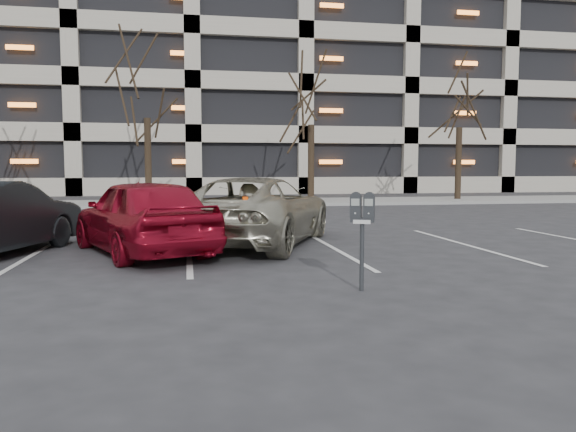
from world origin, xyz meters
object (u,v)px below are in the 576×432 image
object	(u,v)px
suv_silver	(256,211)
car_red	(142,216)
tree_d	(461,82)
parking_meter	(362,217)
tree_b	(146,64)
tree_c	(311,76)

from	to	relation	value
suv_silver	car_red	world-z (taller)	car_red
tree_d	parking_meter	size ratio (longest dim) A/B	6.07
tree_b	suv_silver	distance (m)	14.08
tree_c	tree_d	size ratio (longest dim) A/B	1.01
suv_silver	tree_d	bearing A→B (deg)	-106.35
tree_b	tree_c	size ratio (longest dim) A/B	1.05
parking_meter	car_red	world-z (taller)	car_red
tree_d	parking_meter	bearing A→B (deg)	-120.40
suv_silver	car_red	size ratio (longest dim) A/B	1.32
tree_c	suv_silver	xyz separation A→B (m)	(-4.02, -12.77, -4.84)
suv_silver	car_red	distance (m)	2.43
tree_d	tree_b	bearing A→B (deg)	180.00
car_red	tree_d	bearing A→B (deg)	-156.52
tree_d	suv_silver	world-z (taller)	tree_d
suv_silver	car_red	xyz separation A→B (m)	(-2.21, -0.99, 0.01)
tree_b	car_red	bearing A→B (deg)	-86.81
tree_d	parking_meter	xyz separation A→B (m)	(-10.22, -17.42, -4.52)
suv_silver	tree_b	bearing A→B (deg)	-52.42
tree_b	car_red	xyz separation A→B (m)	(0.77, -13.76, -5.12)
tree_b	tree_d	distance (m)	14.00
tree_b	tree_d	xyz separation A→B (m)	(14.00, 0.00, -0.35)
tree_b	parking_meter	world-z (taller)	tree_b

